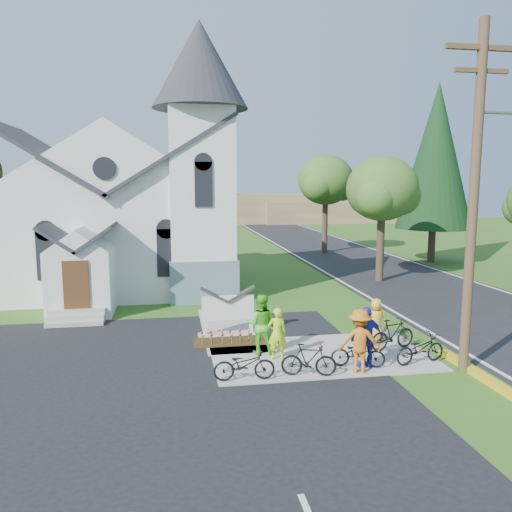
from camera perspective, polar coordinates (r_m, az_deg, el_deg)
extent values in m
plane|color=#38601B|center=(15.82, 2.57, -12.24)|extent=(120.00, 120.00, 0.00)
cube|color=black|center=(14.17, -25.46, -15.54)|extent=(20.00, 16.00, 0.02)
cube|color=black|center=(32.75, 14.20, -1.69)|extent=(8.00, 90.00, 0.02)
cube|color=gray|center=(16.63, 7.36, -11.17)|extent=(7.00, 4.00, 0.05)
cube|color=white|center=(27.78, -15.46, 1.70)|extent=(11.00, 9.00, 5.00)
cube|color=slate|center=(24.64, -6.09, -2.38)|extent=(3.20, 3.20, 2.00)
cube|color=white|center=(24.24, -6.22, 5.78)|extent=(3.00, 3.00, 9.00)
cone|color=#2B2A30|center=(24.82, -6.47, 20.94)|extent=(4.50, 4.50, 4.00)
cube|color=white|center=(22.49, -19.32, -2.80)|extent=(2.60, 2.40, 2.80)
cube|color=#4E2D16|center=(21.28, -19.88, -3.16)|extent=(1.00, 0.10, 2.00)
cube|color=gray|center=(18.61, -3.20, -8.89)|extent=(2.20, 0.40, 0.10)
cube|color=white|center=(18.40, -5.87, -7.50)|extent=(0.12, 0.12, 1.00)
cube|color=white|center=(18.58, -0.59, -7.30)|extent=(0.12, 0.12, 1.00)
cube|color=white|center=(18.34, -3.23, -5.91)|extent=(1.90, 0.14, 0.90)
cube|color=#3A240F|center=(17.76, -2.87, -9.79)|extent=(2.60, 1.10, 0.07)
cylinder|color=#4C3626|center=(15.50, 23.58, 5.59)|extent=(0.28, 0.28, 10.00)
cube|color=#4C3626|center=(15.92, 24.51, 20.85)|extent=(2.20, 0.14, 0.14)
cube|color=#4C3626|center=(15.79, 24.37, 18.74)|extent=(1.60, 0.12, 0.12)
cylinder|color=#3A2D1F|center=(29.14, 14.02, 1.11)|extent=(0.44, 0.44, 4.05)
ellipsoid|color=#2F581E|center=(28.93, 14.24, 7.46)|extent=(4.00, 4.00, 3.60)
cylinder|color=#3A2D1F|center=(40.48, 7.87, 3.55)|extent=(0.44, 0.44, 4.50)
ellipsoid|color=#2F581E|center=(40.35, 7.97, 8.61)|extent=(4.40, 4.40, 3.96)
cylinder|color=#3A2D1F|center=(37.46, 19.43, 1.16)|extent=(0.50, 0.50, 2.40)
cone|color=black|center=(37.26, 19.89, 10.66)|extent=(5.20, 5.20, 10.00)
cube|color=brown|center=(71.15, -2.27, 5.44)|extent=(60.00, 8.00, 4.00)
cube|color=brown|center=(72.84, -15.13, 5.85)|extent=(30.00, 6.00, 5.60)
cube|color=brown|center=(73.06, 10.54, 4.98)|extent=(25.00, 6.00, 3.00)
imported|color=#B9EA1B|center=(15.87, 2.42, -8.81)|extent=(0.61, 0.41, 1.65)
imported|color=black|center=(14.33, -1.36, -12.30)|extent=(1.76, 0.67, 0.91)
imported|color=#4CCA25|center=(16.33, 0.56, -7.77)|extent=(1.11, 0.96, 1.95)
imported|color=black|center=(14.69, 6.05, -11.72)|extent=(1.66, 0.81, 0.96)
imported|color=#2D28CB|center=(15.45, 12.54, -9.06)|extent=(1.18, 0.73, 1.88)
imported|color=black|center=(15.61, 11.59, -10.84)|extent=(1.71, 1.04, 0.85)
imported|color=#CC6B16|center=(15.10, 11.74, -9.45)|extent=(1.32, 0.91, 1.88)
imported|color=black|center=(17.38, 15.36, -8.62)|extent=(1.82, 0.93, 1.05)
imported|color=gold|center=(17.96, 13.54, -7.16)|extent=(0.88, 0.72, 1.56)
imported|color=black|center=(16.38, 18.24, -10.03)|extent=(1.85, 0.99, 0.92)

